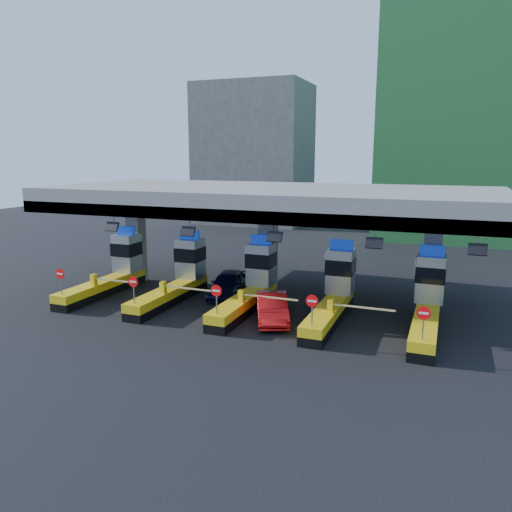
% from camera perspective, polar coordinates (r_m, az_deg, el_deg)
% --- Properties ---
extents(ground, '(120.00, 120.00, 0.00)m').
position_cam_1_polar(ground, '(30.06, -0.63, -5.92)').
color(ground, black).
rests_on(ground, ground).
extents(toll_canopy, '(28.00, 12.09, 7.00)m').
position_cam_1_polar(toll_canopy, '(31.49, 1.31, 6.28)').
color(toll_canopy, slate).
rests_on(toll_canopy, ground).
extents(toll_lane_far_left, '(4.43, 8.00, 4.16)m').
position_cam_1_polar(toll_lane_far_left, '(34.78, -15.93, -1.57)').
color(toll_lane_far_left, black).
rests_on(toll_lane_far_left, ground).
extents(toll_lane_left, '(4.43, 8.00, 4.16)m').
position_cam_1_polar(toll_lane_left, '(32.05, -8.77, -2.35)').
color(toll_lane_left, black).
rests_on(toll_lane_left, ground).
extents(toll_lane_center, '(4.43, 8.00, 4.16)m').
position_cam_1_polar(toll_lane_center, '(29.92, -0.43, -3.22)').
color(toll_lane_center, black).
rests_on(toll_lane_center, ground).
extents(toll_lane_right, '(4.43, 8.00, 4.16)m').
position_cam_1_polar(toll_lane_right, '(28.51, 8.97, -4.11)').
color(toll_lane_right, black).
rests_on(toll_lane_right, ground).
extents(toll_lane_far_right, '(4.43, 8.00, 4.16)m').
position_cam_1_polar(toll_lane_far_right, '(27.93, 19.06, -4.94)').
color(toll_lane_far_right, black).
rests_on(toll_lane_far_right, ground).
extents(bg_building_scaffold, '(18.00, 12.00, 28.00)m').
position_cam_1_polar(bg_building_scaffold, '(58.81, 23.38, 15.49)').
color(bg_building_scaffold, '#1E5926').
rests_on(bg_building_scaffold, ground).
extents(bg_building_concrete, '(14.00, 10.00, 18.00)m').
position_cam_1_polar(bg_building_concrete, '(67.30, -0.23, 11.52)').
color(bg_building_concrete, '#4C4C49').
rests_on(bg_building_concrete, ground).
extents(van, '(2.66, 5.07, 1.64)m').
position_cam_1_polar(van, '(32.31, -3.17, -3.17)').
color(van, black).
rests_on(van, ground).
extents(red_car, '(3.29, 4.89, 1.52)m').
position_cam_1_polar(red_car, '(27.51, 1.84, -5.93)').
color(red_car, '#BA0E0E').
rests_on(red_car, ground).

